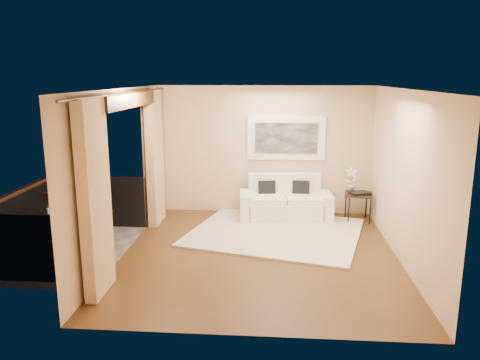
# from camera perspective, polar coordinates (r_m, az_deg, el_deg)

# --- Properties ---
(floor) EXTENTS (5.00, 5.00, 0.00)m
(floor) POSITION_cam_1_polar(r_m,az_deg,el_deg) (7.87, 2.36, -9.03)
(floor) COLOR brown
(floor) RESTS_ON ground
(room_shell) EXTENTS (5.00, 6.40, 5.00)m
(room_shell) POSITION_cam_1_polar(r_m,az_deg,el_deg) (7.69, -13.76, 9.43)
(room_shell) COLOR white
(room_shell) RESTS_ON ground
(balcony) EXTENTS (1.81, 2.60, 1.17)m
(balcony) POSITION_cam_1_polar(r_m,az_deg,el_deg) (8.56, -20.48, -6.75)
(balcony) COLOR #605B56
(balcony) RESTS_ON ground
(curtains) EXTENTS (0.16, 4.80, 2.64)m
(curtains) POSITION_cam_1_polar(r_m,az_deg,el_deg) (7.83, -13.17, 0.76)
(curtains) COLOR #DAB786
(curtains) RESTS_ON ground
(artwork) EXTENTS (1.62, 0.07, 0.92)m
(artwork) POSITION_cam_1_polar(r_m,az_deg,el_deg) (9.86, 5.66, 5.11)
(artwork) COLOR white
(artwork) RESTS_ON room_shell
(rug) EXTENTS (3.59, 3.32, 0.04)m
(rug) POSITION_cam_1_polar(r_m,az_deg,el_deg) (8.88, 4.35, -6.35)
(rug) COLOR beige
(rug) RESTS_ON floor
(sofa) EXTENTS (1.92, 0.94, 0.90)m
(sofa) POSITION_cam_1_polar(r_m,az_deg,el_deg) (9.75, 5.50, -2.80)
(sofa) COLOR white
(sofa) RESTS_ON floor
(side_table) EXTENTS (0.62, 0.62, 0.57)m
(side_table) POSITION_cam_1_polar(r_m,az_deg,el_deg) (9.76, 14.23, -1.91)
(side_table) COLOR #311D10
(side_table) RESTS_ON floor
(tray) EXTENTS (0.45, 0.38, 0.05)m
(tray) POSITION_cam_1_polar(r_m,az_deg,el_deg) (9.66, 14.40, -1.55)
(tray) COLOR black
(tray) RESTS_ON side_table
(orchid) EXTENTS (0.29, 0.21, 0.51)m
(orchid) POSITION_cam_1_polar(r_m,az_deg,el_deg) (9.78, 13.44, 0.05)
(orchid) COLOR white
(orchid) RESTS_ON side_table
(bistro_table) EXTENTS (0.64, 0.64, 0.69)m
(bistro_table) POSITION_cam_1_polar(r_m,az_deg,el_deg) (8.08, -21.42, -4.75)
(bistro_table) COLOR #311D10
(bistro_table) RESTS_ON balcony
(balcony_chair_far) EXTENTS (0.53, 0.54, 1.00)m
(balcony_chair_far) POSITION_cam_1_polar(r_m,az_deg,el_deg) (8.78, -17.67, -3.30)
(balcony_chair_far) COLOR #311D10
(balcony_chair_far) RESTS_ON balcony
(balcony_chair_near) EXTENTS (0.46, 0.47, 0.99)m
(balcony_chair_near) POSITION_cam_1_polar(r_m,az_deg,el_deg) (8.44, -21.60, -4.31)
(balcony_chair_near) COLOR #311D10
(balcony_chair_near) RESTS_ON balcony
(ice_bucket) EXTENTS (0.18, 0.18, 0.20)m
(ice_bucket) POSITION_cam_1_polar(r_m,az_deg,el_deg) (8.21, -22.35, -3.23)
(ice_bucket) COLOR silver
(ice_bucket) RESTS_ON bistro_table
(candle) EXTENTS (0.06, 0.06, 0.07)m
(candle) POSITION_cam_1_polar(r_m,az_deg,el_deg) (8.12, -20.82, -3.74)
(candle) COLOR red
(candle) RESTS_ON bistro_table
(vase) EXTENTS (0.04, 0.04, 0.18)m
(vase) POSITION_cam_1_polar(r_m,az_deg,el_deg) (7.94, -22.36, -3.83)
(vase) COLOR white
(vase) RESTS_ON bistro_table
(glass_a) EXTENTS (0.06, 0.06, 0.12)m
(glass_a) POSITION_cam_1_polar(r_m,az_deg,el_deg) (7.89, -21.11, -4.05)
(glass_a) COLOR silver
(glass_a) RESTS_ON bistro_table
(glass_b) EXTENTS (0.06, 0.06, 0.12)m
(glass_b) POSITION_cam_1_polar(r_m,az_deg,el_deg) (8.00, -20.41, -3.77)
(glass_b) COLOR white
(glass_b) RESTS_ON bistro_table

